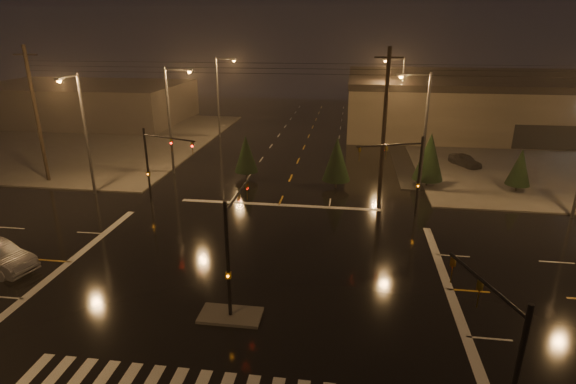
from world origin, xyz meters
name	(u,v)px	position (x,y,z in m)	size (l,w,h in m)	color
ground	(249,275)	(0.00, 0.00, 0.00)	(140.00, 140.00, 0.00)	black
sidewalk_ne	(574,156)	(30.00, 30.00, 0.06)	(36.00, 36.00, 0.12)	#46443F
sidewalk_nw	(71,139)	(-30.00, 30.00, 0.06)	(36.00, 36.00, 0.12)	#46443F
median_island	(231,315)	(0.00, -4.00, 0.07)	(3.00, 1.60, 0.15)	#46443F
stop_bar_far	(279,205)	(0.00, 11.00, 0.01)	(16.00, 0.50, 0.01)	beige
retail_building	(566,101)	(35.00, 45.99, 3.84)	(60.20, 28.30, 7.20)	brown
commercial_block	(84,102)	(-35.00, 42.00, 2.80)	(30.00, 18.00, 5.60)	#46403D
signal_mast_median	(232,239)	(0.00, -3.07, 3.75)	(0.25, 4.59, 6.00)	black
signal_mast_ne	(406,167)	(9.50, 10.14, 3.79)	(4.84, 1.86, 6.00)	black
signal_mast_nw	(157,157)	(-9.50, 10.14, 3.79)	(4.84, 1.86, 6.00)	black
signal_mast_se	(500,353)	(10.23, -9.75, 3.71)	(1.55, 3.87, 6.00)	black
streetlight_1	(172,114)	(-11.18, 18.00, 5.80)	(2.77, 0.32, 10.00)	#38383A
streetlight_2	(220,92)	(-11.18, 34.00, 5.80)	(2.77, 0.32, 10.00)	#38383A
streetlight_3	(422,124)	(11.18, 16.00, 5.80)	(2.77, 0.32, 10.00)	#38383A
streetlight_4	(399,93)	(11.18, 36.00, 5.80)	(2.77, 0.32, 10.00)	#38383A
streetlight_5	(83,127)	(-16.00, 11.18, 5.80)	(0.32, 2.77, 10.00)	#38383A
utility_pole_0	(36,115)	(-22.00, 14.00, 6.13)	(2.20, 0.32, 12.00)	black
utility_pole_1	(384,124)	(8.00, 14.00, 6.13)	(2.20, 0.32, 12.00)	black
conifer_0	(430,157)	(12.31, 17.25, 2.76)	(2.64, 2.64, 4.83)	black
conifer_1	(520,167)	(19.69, 16.76, 2.26)	(2.00, 2.00, 3.82)	black
conifer_3	(246,154)	(-4.08, 17.33, 2.40)	(2.18, 2.18, 4.10)	black
conifer_4	(337,159)	(4.31, 15.90, 2.61)	(2.44, 2.44, 4.52)	black
car_parked	(465,160)	(17.11, 24.31, 0.64)	(1.51, 3.75, 1.28)	black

